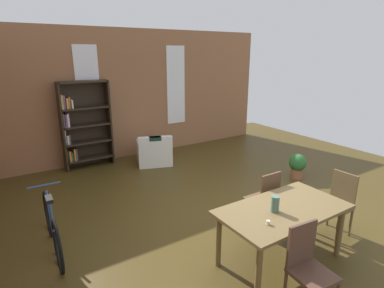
{
  "coord_description": "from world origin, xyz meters",
  "views": [
    {
      "loc": [
        -3.08,
        -3.35,
        2.64
      ],
      "look_at": [
        -0.01,
        1.43,
        0.95
      ],
      "focal_mm": 28.87,
      "sensor_mm": 36.0,
      "label": 1
    }
  ],
  "objects_px": {
    "potted_plant_by_shelf": "(297,165)",
    "armchair_white": "(154,153)",
    "dining_chair_far_right": "(264,198)",
    "bookshelf_tall": "(83,125)",
    "dining_chair_near_left": "(308,266)",
    "dining_table": "(283,215)",
    "bicycle_second": "(52,227)",
    "dining_chair_head_right": "(338,202)",
    "vase_on_table": "(275,204)"
  },
  "relations": [
    {
      "from": "potted_plant_by_shelf",
      "to": "armchair_white",
      "type": "bearing_deg",
      "value": 131.1
    },
    {
      "from": "dining_chair_far_right",
      "to": "bookshelf_tall",
      "type": "height_order",
      "value": "bookshelf_tall"
    },
    {
      "from": "dining_chair_near_left",
      "to": "potted_plant_by_shelf",
      "type": "distance_m",
      "value": 3.74
    },
    {
      "from": "dining_table",
      "to": "bicycle_second",
      "type": "height_order",
      "value": "bicycle_second"
    },
    {
      "from": "armchair_white",
      "to": "dining_chair_head_right",
      "type": "bearing_deg",
      "value": -77.49
    },
    {
      "from": "dining_chair_head_right",
      "to": "dining_chair_near_left",
      "type": "xyz_separation_m",
      "value": [
        -1.58,
        -0.68,
        0.0
      ]
    },
    {
      "from": "dining_chair_near_left",
      "to": "bicycle_second",
      "type": "height_order",
      "value": "dining_chair_near_left"
    },
    {
      "from": "dining_table",
      "to": "bicycle_second",
      "type": "distance_m",
      "value": 3.09
    },
    {
      "from": "dining_chair_head_right",
      "to": "dining_chair_far_right",
      "type": "xyz_separation_m",
      "value": [
        -0.84,
        0.68,
        0.0
      ]
    },
    {
      "from": "vase_on_table",
      "to": "bookshelf_tall",
      "type": "bearing_deg",
      "value": 101.89
    },
    {
      "from": "dining_table",
      "to": "dining_chair_near_left",
      "type": "height_order",
      "value": "dining_chair_near_left"
    },
    {
      "from": "dining_chair_head_right",
      "to": "armchair_white",
      "type": "relative_size",
      "value": 0.93
    },
    {
      "from": "dining_chair_far_right",
      "to": "vase_on_table",
      "type": "bearing_deg",
      "value": -128.41
    },
    {
      "from": "bicycle_second",
      "to": "bookshelf_tall",
      "type": "bearing_deg",
      "value": 68.13
    },
    {
      "from": "dining_table",
      "to": "dining_chair_head_right",
      "type": "bearing_deg",
      "value": 0.13
    },
    {
      "from": "dining_chair_head_right",
      "to": "armchair_white",
      "type": "xyz_separation_m",
      "value": [
        -0.94,
        4.26,
        -0.23
      ]
    },
    {
      "from": "vase_on_table",
      "to": "potted_plant_by_shelf",
      "type": "relative_size",
      "value": 0.37
    },
    {
      "from": "bookshelf_tall",
      "to": "bicycle_second",
      "type": "bearing_deg",
      "value": -111.87
    },
    {
      "from": "vase_on_table",
      "to": "bookshelf_tall",
      "type": "height_order",
      "value": "bookshelf_tall"
    },
    {
      "from": "dining_chair_far_right",
      "to": "bicycle_second",
      "type": "bearing_deg",
      "value": 157.51
    },
    {
      "from": "dining_chair_near_left",
      "to": "bicycle_second",
      "type": "bearing_deg",
      "value": 129.44
    },
    {
      "from": "dining_chair_far_right",
      "to": "potted_plant_by_shelf",
      "type": "bearing_deg",
      "value": 26.78
    },
    {
      "from": "bicycle_second",
      "to": "potted_plant_by_shelf",
      "type": "height_order",
      "value": "bicycle_second"
    },
    {
      "from": "dining_chair_head_right",
      "to": "dining_chair_near_left",
      "type": "relative_size",
      "value": 1.0
    },
    {
      "from": "bookshelf_tall",
      "to": "armchair_white",
      "type": "xyz_separation_m",
      "value": [
        1.47,
        -0.7,
        -0.75
      ]
    },
    {
      "from": "dining_chair_near_left",
      "to": "dining_table",
      "type": "bearing_deg",
      "value": 61.36
    },
    {
      "from": "dining_chair_far_right",
      "to": "bicycle_second",
      "type": "height_order",
      "value": "dining_chair_far_right"
    },
    {
      "from": "dining_chair_near_left",
      "to": "bicycle_second",
      "type": "relative_size",
      "value": 0.58
    },
    {
      "from": "dining_chair_far_right",
      "to": "bicycle_second",
      "type": "relative_size",
      "value": 0.58
    },
    {
      "from": "vase_on_table",
      "to": "dining_chair_head_right",
      "type": "height_order",
      "value": "vase_on_table"
    },
    {
      "from": "dining_chair_far_right",
      "to": "armchair_white",
      "type": "relative_size",
      "value": 0.93
    },
    {
      "from": "dining_chair_head_right",
      "to": "bicycle_second",
      "type": "relative_size",
      "value": 0.58
    },
    {
      "from": "dining_chair_near_left",
      "to": "bookshelf_tall",
      "type": "xyz_separation_m",
      "value": [
        -0.83,
        5.64,
        0.52
      ]
    },
    {
      "from": "bicycle_second",
      "to": "dining_chair_head_right",
      "type": "bearing_deg",
      "value": -26.75
    },
    {
      "from": "dining_chair_head_right",
      "to": "dining_chair_far_right",
      "type": "height_order",
      "value": "same"
    },
    {
      "from": "dining_table",
      "to": "armchair_white",
      "type": "bearing_deg",
      "value": 86.39
    },
    {
      "from": "dining_table",
      "to": "dining_chair_head_right",
      "type": "xyz_separation_m",
      "value": [
        1.21,
        0.0,
        -0.16
      ]
    },
    {
      "from": "vase_on_table",
      "to": "dining_chair_near_left",
      "type": "height_order",
      "value": "vase_on_table"
    },
    {
      "from": "vase_on_table",
      "to": "bicycle_second",
      "type": "bearing_deg",
      "value": 141.08
    },
    {
      "from": "dining_table",
      "to": "bookshelf_tall",
      "type": "relative_size",
      "value": 0.83
    },
    {
      "from": "bookshelf_tall",
      "to": "armchair_white",
      "type": "height_order",
      "value": "bookshelf_tall"
    },
    {
      "from": "bicycle_second",
      "to": "potted_plant_by_shelf",
      "type": "relative_size",
      "value": 3.04
    },
    {
      "from": "bicycle_second",
      "to": "potted_plant_by_shelf",
      "type": "distance_m",
      "value": 4.92
    },
    {
      "from": "dining_chair_head_right",
      "to": "bookshelf_tall",
      "type": "distance_m",
      "value": 5.54
    },
    {
      "from": "bicycle_second",
      "to": "dining_chair_far_right",
      "type": "bearing_deg",
      "value": -22.49
    },
    {
      "from": "dining_chair_head_right",
      "to": "bicycle_second",
      "type": "height_order",
      "value": "dining_chair_head_right"
    },
    {
      "from": "dining_chair_head_right",
      "to": "potted_plant_by_shelf",
      "type": "xyz_separation_m",
      "value": [
        1.26,
        1.73,
        -0.21
      ]
    },
    {
      "from": "bicycle_second",
      "to": "vase_on_table",
      "type": "bearing_deg",
      "value": -38.92
    },
    {
      "from": "dining_table",
      "to": "bookshelf_tall",
      "type": "bearing_deg",
      "value": 103.66
    },
    {
      "from": "bookshelf_tall",
      "to": "potted_plant_by_shelf",
      "type": "xyz_separation_m",
      "value": [
        3.68,
        -3.22,
        -0.72
      ]
    }
  ]
}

